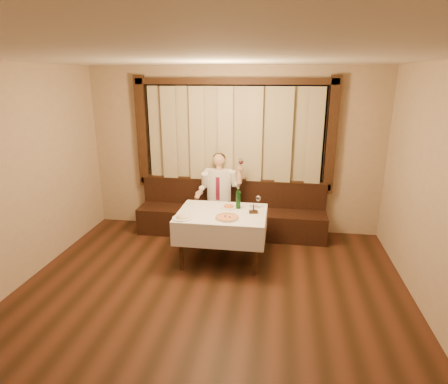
# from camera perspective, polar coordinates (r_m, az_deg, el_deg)

# --- Properties ---
(room) EXTENTS (5.01, 6.01, 2.81)m
(room) POSITION_cam_1_polar(r_m,az_deg,el_deg) (4.47, -1.81, 2.63)
(room) COLOR black
(room) RESTS_ON ground
(banquette) EXTENTS (3.20, 0.61, 0.94)m
(banquette) POSITION_cam_1_polar(r_m,az_deg,el_deg) (6.49, 1.11, -3.69)
(banquette) COLOR black
(banquette) RESTS_ON ground
(dining_table) EXTENTS (1.27, 0.97, 0.76)m
(dining_table) POSITION_cam_1_polar(r_m,az_deg,el_deg) (5.42, -0.32, -4.15)
(dining_table) COLOR black
(dining_table) RESTS_ON ground
(pizza) EXTENTS (0.34, 0.34, 0.04)m
(pizza) POSITION_cam_1_polar(r_m,az_deg,el_deg) (5.15, 0.47, -3.89)
(pizza) COLOR white
(pizza) RESTS_ON dining_table
(pasta_red) EXTENTS (0.25, 0.25, 0.09)m
(pasta_red) POSITION_cam_1_polar(r_m,az_deg,el_deg) (5.56, 0.72, -2.05)
(pasta_red) COLOR white
(pasta_red) RESTS_ON dining_table
(pasta_cream) EXTENTS (0.27, 0.27, 0.09)m
(pasta_cream) POSITION_cam_1_polar(r_m,az_deg,el_deg) (5.17, -6.40, -3.64)
(pasta_cream) COLOR white
(pasta_cream) RESTS_ON dining_table
(green_bottle) EXTENTS (0.07, 0.07, 0.32)m
(green_bottle) POSITION_cam_1_polar(r_m,az_deg,el_deg) (5.50, 2.19, -1.17)
(green_bottle) COLOR #114F17
(green_bottle) RESTS_ON dining_table
(table_wine_glass) EXTENTS (0.07, 0.07, 0.19)m
(table_wine_glass) POSITION_cam_1_polar(r_m,az_deg,el_deg) (5.55, 5.23, -1.04)
(table_wine_glass) COLOR white
(table_wine_glass) RESTS_ON dining_table
(cruet_caddy) EXTENTS (0.13, 0.08, 0.13)m
(cruet_caddy) POSITION_cam_1_polar(r_m,az_deg,el_deg) (5.35, 4.50, -2.76)
(cruet_caddy) COLOR black
(cruet_caddy) RESTS_ON dining_table
(seated_man) EXTENTS (0.77, 0.58, 1.41)m
(seated_man) POSITION_cam_1_polar(r_m,az_deg,el_deg) (6.27, -0.81, 0.47)
(seated_man) COLOR black
(seated_man) RESTS_ON ground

